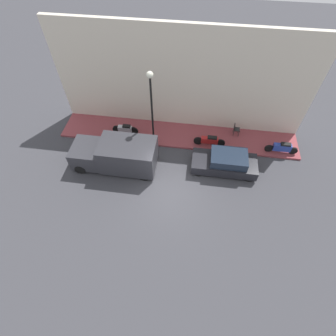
% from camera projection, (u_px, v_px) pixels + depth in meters
% --- Properties ---
extents(ground_plane, '(60.00, 60.00, 0.00)m').
position_uv_depth(ground_plane, '(169.00, 191.00, 15.30)').
color(ground_plane, '#38383D').
extents(sidewalk, '(2.32, 15.99, 0.13)m').
position_uv_depth(sidewalk, '(178.00, 135.00, 18.04)').
color(sidewalk, brown).
rests_on(sidewalk, ground_plane).
extents(building_facade, '(0.30, 15.99, 6.92)m').
position_uv_depth(building_facade, '(182.00, 81.00, 16.17)').
color(building_facade, beige).
rests_on(building_facade, ground_plane).
extents(parked_car, '(1.66, 3.91, 1.31)m').
position_uv_depth(parked_car, '(225.00, 162.00, 15.82)').
color(parked_car, black).
rests_on(parked_car, ground_plane).
extents(delivery_van, '(2.03, 5.08, 1.94)m').
position_uv_depth(delivery_van, '(116.00, 155.00, 15.72)').
color(delivery_van, '#2D2D33').
rests_on(delivery_van, ground_plane).
extents(scooter_silver, '(0.30, 1.76, 0.76)m').
position_uv_depth(scooter_silver, '(125.00, 129.00, 17.70)').
color(scooter_silver, '#B7B7BF').
rests_on(scooter_silver, sidewalk).
extents(motorcycle_red, '(0.30, 2.04, 0.77)m').
position_uv_depth(motorcycle_red, '(210.00, 141.00, 17.04)').
color(motorcycle_red, '#B21E1E').
rests_on(motorcycle_red, sidewalk).
extents(motorcycle_blue, '(0.30, 2.05, 0.84)m').
position_uv_depth(motorcycle_blue, '(282.00, 148.00, 16.61)').
color(motorcycle_blue, navy).
rests_on(motorcycle_blue, sidewalk).
extents(streetlamp, '(0.38, 0.38, 5.20)m').
position_uv_depth(streetlamp, '(151.00, 98.00, 14.76)').
color(streetlamp, black).
rests_on(streetlamp, sidewalk).
extents(cafe_chair, '(0.40, 0.40, 0.85)m').
position_uv_depth(cafe_chair, '(236.00, 129.00, 17.60)').
color(cafe_chair, '#262626').
rests_on(cafe_chair, sidewalk).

